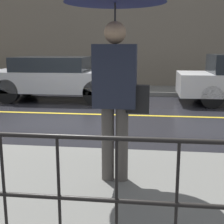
{
  "coord_description": "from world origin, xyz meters",
  "views": [
    {
      "loc": [
        1.72,
        -7.39,
        1.63
      ],
      "look_at": [
        1.01,
        -1.59,
        0.4
      ],
      "focal_mm": 50.0,
      "sensor_mm": 36.0,
      "label": 1
    }
  ],
  "objects": [
    {
      "name": "ground_plane",
      "position": [
        0.0,
        0.0,
        0.0
      ],
      "size": [
        80.0,
        80.0,
        0.0
      ],
      "primitive_type": "plane",
      "color": "black"
    },
    {
      "name": "car_silver",
      "position": [
        -1.15,
        1.95,
        0.71
      ],
      "size": [
        4.21,
        1.72,
        1.33
      ],
      "color": "#B2B5BA",
      "rests_on": "ground_plane"
    },
    {
      "name": "building_storefront",
      "position": [
        0.0,
        4.99,
        2.27
      ],
      "size": [
        28.0,
        0.3,
        4.54
      ],
      "color": "#706656",
      "rests_on": "ground_plane"
    },
    {
      "name": "pedestrian",
      "position": [
        1.35,
        -4.08,
        1.84
      ],
      "size": [
        1.05,
        1.05,
        2.16
      ],
      "color": "#4C4742",
      "rests_on": "sidewalk_near"
    },
    {
      "name": "lane_marking",
      "position": [
        0.0,
        0.0,
        0.0
      ],
      "size": [
        25.2,
        0.12,
        0.01
      ],
      "color": "gold",
      "rests_on": "ground_plane"
    },
    {
      "name": "sidewalk_far",
      "position": [
        0.0,
        3.92,
        0.07
      ],
      "size": [
        28.0,
        1.84,
        0.15
      ],
      "color": "slate",
      "rests_on": "ground_plane"
    }
  ]
}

